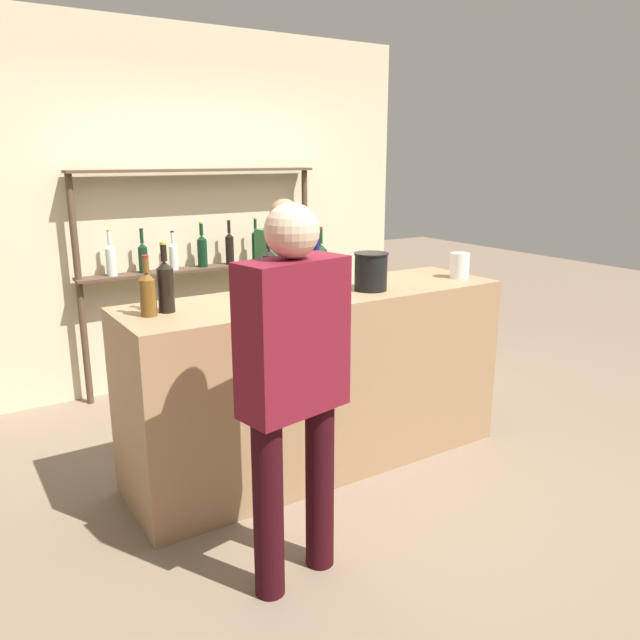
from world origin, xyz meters
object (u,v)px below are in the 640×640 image
at_px(counter_bottle_2, 148,293).
at_px(counter_bottle_3, 317,273).
at_px(counter_bottle_4, 166,285).
at_px(customer_left, 294,373).
at_px(counter_bottle_0, 320,264).
at_px(ice_bucket, 371,272).
at_px(server_behind_counter, 285,288).
at_px(counter_bottle_1, 269,271).
at_px(cork_jar, 459,265).

relative_size(counter_bottle_2, counter_bottle_3, 0.88).
bearing_deg(counter_bottle_4, customer_left, -76.89).
xyz_separation_m(counter_bottle_0, customer_left, (-0.76, -0.99, -0.24)).
xyz_separation_m(counter_bottle_4, ice_bucket, (1.18, -0.13, -0.03)).
bearing_deg(counter_bottle_2, server_behind_counter, 34.26).
distance_m(counter_bottle_3, customer_left, 1.05).
relative_size(counter_bottle_1, ice_bucket, 1.62).
bearing_deg(server_behind_counter, counter_bottle_3, -20.61).
bearing_deg(customer_left, counter_bottle_0, -48.29).
relative_size(counter_bottle_3, cork_jar, 2.11).
bearing_deg(customer_left, server_behind_counter, -39.26).
distance_m(counter_bottle_4, server_behind_counter, 1.45).
height_order(ice_bucket, cork_jar, ice_bucket).
bearing_deg(ice_bucket, server_behind_counter, 91.90).
height_order(ice_bucket, customer_left, customer_left).
height_order(counter_bottle_0, ice_bucket, counter_bottle_0).
bearing_deg(cork_jar, counter_bottle_0, 166.29).
xyz_separation_m(counter_bottle_2, counter_bottle_3, (0.94, -0.06, 0.02)).
bearing_deg(cork_jar, counter_bottle_4, 175.90).
xyz_separation_m(counter_bottle_0, counter_bottle_3, (-0.14, -0.18, -0.01)).
relative_size(counter_bottle_3, customer_left, 0.21).
distance_m(counter_bottle_2, cork_jar, 2.00).
xyz_separation_m(counter_bottle_3, ice_bucket, (0.35, -0.04, -0.02)).
bearing_deg(customer_left, ice_bucket, -62.42).
distance_m(counter_bottle_1, ice_bucket, 0.60).
height_order(counter_bottle_2, counter_bottle_3, counter_bottle_3).
bearing_deg(server_behind_counter, cork_jar, 36.28).
bearing_deg(counter_bottle_0, server_behind_counter, 76.33).
xyz_separation_m(counter_bottle_1, counter_bottle_2, (-0.72, -0.09, -0.02)).
bearing_deg(ice_bucket, counter_bottle_4, 173.58).
bearing_deg(cork_jar, server_behind_counter, 127.76).
distance_m(counter_bottle_1, customer_left, 1.07).
bearing_deg(counter_bottle_1, server_behind_counter, 55.04).
bearing_deg(counter_bottle_2, cork_jar, -3.07).
height_order(counter_bottle_0, customer_left, customer_left).
xyz_separation_m(counter_bottle_0, cork_jar, (0.92, -0.23, -0.06)).
bearing_deg(counter_bottle_3, customer_left, -127.78).
bearing_deg(counter_bottle_4, counter_bottle_1, 5.52).
height_order(counter_bottle_2, cork_jar, counter_bottle_2).
bearing_deg(counter_bottle_1, counter_bottle_3, -35.30).
distance_m(counter_bottle_0, counter_bottle_3, 0.23).
bearing_deg(counter_bottle_4, counter_bottle_0, 5.23).
xyz_separation_m(counter_bottle_3, cork_jar, (1.06, -0.04, -0.05)).
distance_m(cork_jar, customer_left, 1.86).
xyz_separation_m(counter_bottle_3, server_behind_counter, (0.32, 0.92, -0.28)).
relative_size(cork_jar, server_behind_counter, 0.10).
bearing_deg(customer_left, counter_bottle_3, -48.36).
height_order(cork_jar, customer_left, customer_left).
relative_size(counter_bottle_0, cork_jar, 2.24).
bearing_deg(ice_bucket, counter_bottle_2, 175.37).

